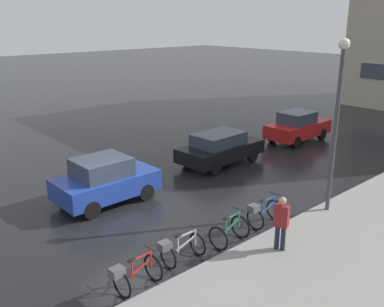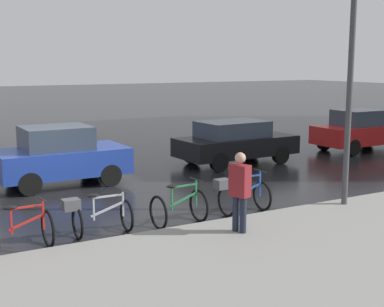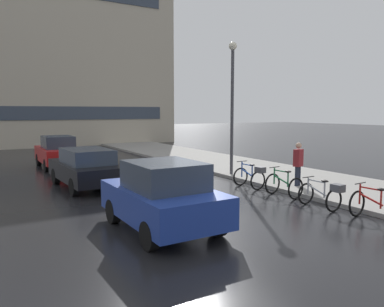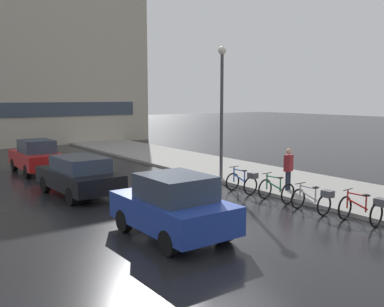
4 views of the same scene
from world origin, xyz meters
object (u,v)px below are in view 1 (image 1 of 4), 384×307
object	(u,v)px
bicycle_second	(179,248)
pedestrian	(281,222)
bicycle_third	(230,231)
car_black	(220,148)
bicycle_farthest	(263,212)
bicycle_nearest	(134,274)
car_blue	(105,180)
streetlamp	(337,110)
car_red	(298,127)

from	to	relation	value
bicycle_second	pedestrian	bearing A→B (deg)	58.61
bicycle_third	car_black	size ratio (longest dim) A/B	0.27
bicycle_second	bicycle_farthest	bearing A→B (deg)	88.39
bicycle_nearest	car_blue	xyz separation A→B (m)	(-5.26, 2.35, 0.37)
car_blue	streetlamp	size ratio (longest dim) A/B	0.62
bicycle_third	bicycle_nearest	bearing A→B (deg)	-89.30
car_black	bicycle_second	bearing A→B (deg)	-52.81
bicycle_third	car_red	distance (m)	12.37
bicycle_second	car_black	xyz separation A→B (m)	(-5.29, 6.97, 0.31)
car_black	car_red	bearing A→B (deg)	89.20
bicycle_third	car_blue	distance (m)	5.37
bicycle_farthest	car_blue	world-z (taller)	car_blue
bicycle_farthest	car_black	size ratio (longest dim) A/B	0.31
pedestrian	bicycle_nearest	bearing A→B (deg)	-107.57
pedestrian	car_blue	bearing A→B (deg)	-164.50
bicycle_nearest	car_blue	distance (m)	5.78
bicycle_farthest	streetlamp	bearing A→B (deg)	70.46
car_red	pedestrian	world-z (taller)	pedestrian
bicycle_nearest	streetlamp	bearing A→B (deg)	84.30
bicycle_third	car_black	bearing A→B (deg)	136.89
car_blue	streetlamp	distance (m)	8.50
bicycle_second	car_black	bearing A→B (deg)	127.19
car_red	streetlamp	xyz separation A→B (m)	(6.18, -7.01, 2.87)
bicycle_farthest	streetlamp	size ratio (longest dim) A/B	0.23
car_red	pedestrian	size ratio (longest dim) A/B	2.24
bicycle_farthest	car_red	size ratio (longest dim) A/B	0.34
bicycle_third	pedestrian	world-z (taller)	pedestrian
bicycle_second	car_red	bearing A→B (deg)	111.83
car_red	car_blue	bearing A→B (deg)	-89.27
car_blue	car_red	distance (m)	12.30
car_blue	car_red	world-z (taller)	car_blue
bicycle_second	pedestrian	size ratio (longest dim) A/B	0.78
bicycle_nearest	pedestrian	bearing A→B (deg)	72.43
bicycle_nearest	pedestrian	distance (m)	4.41
bicycle_nearest	bicycle_third	distance (m)	3.52
car_blue	streetlamp	xyz separation A→B (m)	(6.03, 5.29, 2.83)
car_red	bicycle_farthest	bearing A→B (deg)	-60.79
bicycle_nearest	bicycle_third	size ratio (longest dim) A/B	1.17
bicycle_third	pedestrian	size ratio (longest dim) A/B	0.65
bicycle_third	bicycle_farthest	bearing A→B (deg)	92.56
streetlamp	bicycle_farthest	bearing A→B (deg)	-109.54
bicycle_nearest	bicycle_second	world-z (taller)	bicycle_nearest
bicycle_second	streetlamp	world-z (taller)	streetlamp
car_blue	bicycle_nearest	bearing A→B (deg)	-24.07
bicycle_farthest	streetlamp	xyz separation A→B (m)	(0.88, 2.48, 3.20)
bicycle_second	bicycle_farthest	size ratio (longest dim) A/B	1.02
car_black	car_red	distance (m)	6.03
car_black	pedestrian	size ratio (longest dim) A/B	2.44
car_red	car_black	bearing A→B (deg)	-90.80
car_red	streetlamp	distance (m)	9.78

